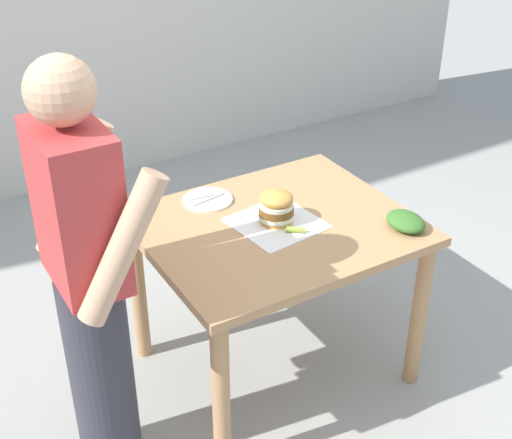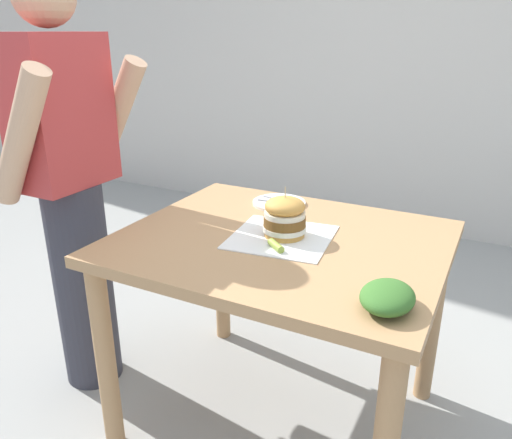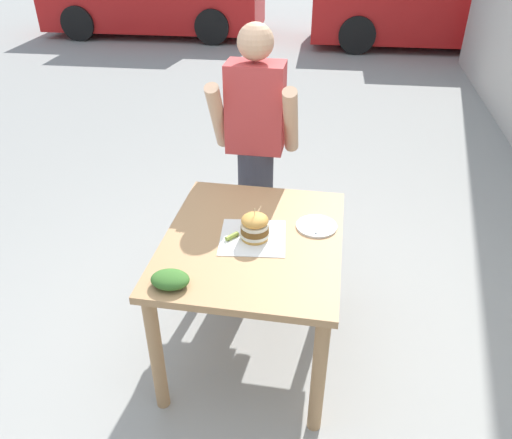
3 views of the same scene
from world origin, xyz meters
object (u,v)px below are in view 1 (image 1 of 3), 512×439
(patio_table, at_px, (276,248))
(side_plate_with_forks, at_px, (208,200))
(sandwich, at_px, (276,207))
(pickle_spear, at_px, (296,230))
(diner_across_table, at_px, (89,281))
(side_salad, at_px, (406,221))

(patio_table, relative_size, side_plate_with_forks, 5.03)
(sandwich, bearing_deg, pickle_spear, -169.33)
(diner_across_table, bearing_deg, patio_table, -81.24)
(pickle_spear, height_order, diner_across_table, diner_across_table)
(patio_table, relative_size, pickle_spear, 14.28)
(side_plate_with_forks, bearing_deg, pickle_spear, -156.53)
(side_salad, height_order, diner_across_table, diner_across_table)
(sandwich, relative_size, side_salad, 0.99)
(diner_across_table, bearing_deg, sandwich, -80.54)
(patio_table, height_order, side_salad, side_salad)
(sandwich, relative_size, side_plate_with_forks, 0.81)
(side_plate_with_forks, bearing_deg, sandwich, -152.22)
(diner_across_table, bearing_deg, pickle_spear, -88.30)
(patio_table, bearing_deg, side_salad, -124.75)
(pickle_spear, bearing_deg, side_plate_with_forks, 23.47)
(pickle_spear, distance_m, side_salad, 0.46)
(pickle_spear, bearing_deg, sandwich, 10.67)
(pickle_spear, xyz_separation_m, side_salad, (-0.20, -0.41, 0.02))
(pickle_spear, relative_size, side_plate_with_forks, 0.35)
(sandwich, height_order, side_salad, sandwich)
(diner_across_table, bearing_deg, side_plate_with_forks, -56.93)
(sandwich, bearing_deg, side_salad, -126.11)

